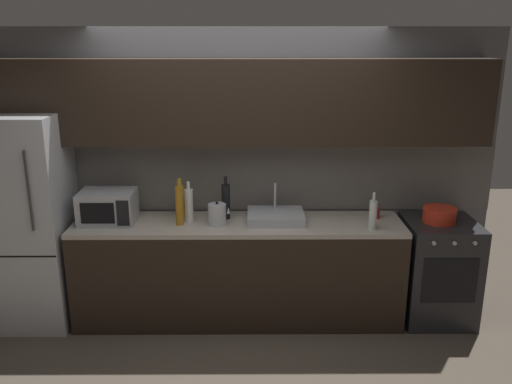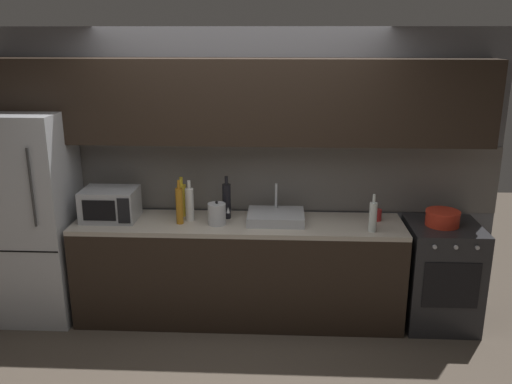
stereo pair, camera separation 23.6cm
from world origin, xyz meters
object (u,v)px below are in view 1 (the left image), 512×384
object	(u,v)px
cooking_pot	(439,215)
wine_bottle_clear	(373,214)
refrigerator	(28,221)
wine_bottle_amber	(179,207)
oven_range	(437,270)
microwave	(108,207)
wine_bottle_dark	(226,201)
wine_bottle_white	(189,205)
kettle	(217,215)
wine_bottle_yellow	(180,201)
mug_red	(375,213)

from	to	relation	value
cooking_pot	wine_bottle_clear	bearing A→B (deg)	-164.21
refrigerator	wine_bottle_amber	xyz separation A→B (m)	(1.29, -0.06, 0.15)
oven_range	wine_bottle_clear	world-z (taller)	wine_bottle_clear
oven_range	microwave	world-z (taller)	microwave
microwave	wine_bottle_dark	bearing A→B (deg)	4.92
wine_bottle_white	cooking_pot	world-z (taller)	wine_bottle_white
wine_bottle_clear	refrigerator	bearing A→B (deg)	176.60
kettle	microwave	bearing A→B (deg)	174.97
refrigerator	cooking_pot	bearing A→B (deg)	0.00
oven_range	wine_bottle_dark	size ratio (longest dim) A/B	2.41
refrigerator	wine_bottle_dark	bearing A→B (deg)	3.56
wine_bottle_yellow	kettle	bearing A→B (deg)	-31.97
cooking_pot	wine_bottle_white	bearing A→B (deg)	179.24
wine_bottle_yellow	wine_bottle_amber	world-z (taller)	wine_bottle_amber
wine_bottle_clear	mug_red	world-z (taller)	wine_bottle_clear
wine_bottle_clear	microwave	bearing A→B (deg)	175.08
microwave	cooking_pot	size ratio (longest dim) A/B	1.63
kettle	wine_bottle_clear	xyz separation A→B (m)	(1.28, -0.11, 0.04)
wine_bottle_dark	microwave	bearing A→B (deg)	-175.08
wine_bottle_dark	cooking_pot	size ratio (longest dim) A/B	1.33
refrigerator	mug_red	world-z (taller)	refrigerator
oven_range	kettle	xyz separation A→B (m)	(-1.91, -0.06, 0.54)
cooking_pot	oven_range	bearing A→B (deg)	-2.60
wine_bottle_dark	wine_bottle_amber	world-z (taller)	wine_bottle_amber
wine_bottle_white	refrigerator	bearing A→B (deg)	-178.81
oven_range	wine_bottle_amber	distance (m)	2.31
wine_bottle_yellow	wine_bottle_clear	size ratio (longest dim) A/B	1.12
wine_bottle_white	wine_bottle_amber	xyz separation A→B (m)	(-0.07, -0.09, 0.01)
microwave	wine_bottle_white	xyz separation A→B (m)	(0.69, 0.01, 0.01)
microwave	wine_bottle_amber	distance (m)	0.62
refrigerator	wine_bottle_clear	size ratio (longest dim) A/B	5.84
wine_bottle_dark	mug_red	xyz separation A→B (m)	(1.29, -0.01, -0.11)
microwave	wine_bottle_clear	distance (m)	2.22
oven_range	cooking_pot	size ratio (longest dim) A/B	3.20
wine_bottle_amber	wine_bottle_dark	bearing A→B (deg)	22.91
kettle	wine_bottle_yellow	distance (m)	0.40
kettle	wine_bottle_yellow	xyz separation A→B (m)	(-0.33, 0.21, 0.05)
wine_bottle_white	cooking_pot	distance (m)	2.13
oven_range	wine_bottle_yellow	world-z (taller)	wine_bottle_yellow
refrigerator	microwave	size ratio (longest dim) A/B	3.98
wine_bottle_amber	wine_bottle_white	bearing A→B (deg)	50.05
oven_range	wine_bottle_white	xyz separation A→B (m)	(-2.16, 0.03, 0.60)
cooking_pot	microwave	bearing A→B (deg)	179.63
wine_bottle_amber	cooking_pot	world-z (taller)	wine_bottle_amber
wine_bottle_amber	wine_bottle_yellow	bearing A→B (deg)	94.68
oven_range	wine_bottle_white	distance (m)	2.24
wine_bottle_amber	microwave	bearing A→B (deg)	173.00
wine_bottle_white	mug_red	world-z (taller)	wine_bottle_white
microwave	kettle	size ratio (longest dim) A/B	2.24
wine_bottle_clear	cooking_pot	world-z (taller)	wine_bottle_clear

